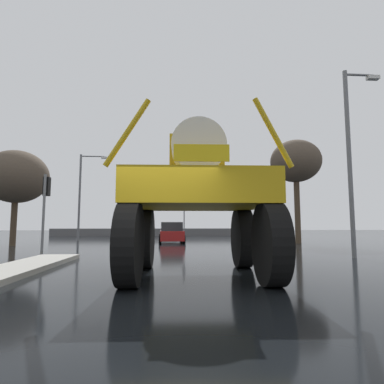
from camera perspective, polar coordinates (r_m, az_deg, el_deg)
ground_plane at (r=23.70m, az=-4.85°, el=-9.10°), size 120.00×120.00×0.00m
median_island at (r=10.16m, az=-29.66°, el=-12.13°), size 1.47×7.94×0.15m
oversize_sprayer at (r=8.41m, az=0.86°, el=-1.10°), size 4.11×5.03×4.10m
sedan_ahead at (r=24.19m, az=-3.72°, el=-7.35°), size 1.99×4.15×1.52m
traffic_signal_near_left at (r=15.43m, az=-24.78°, el=-0.68°), size 0.24×0.54×3.53m
traffic_signal_near_right at (r=14.89m, az=9.56°, el=-0.76°), size 0.24×0.54×3.61m
traffic_signal_far_left at (r=31.85m, az=-1.44°, el=-3.27°), size 0.24×0.55×3.84m
traffic_signal_far_right at (r=31.89m, az=-8.41°, el=-3.75°), size 0.24×0.55×3.44m
streetlight_near_right at (r=14.77m, az=26.73°, el=6.47°), size 1.58×0.24×7.82m
streetlight_far_left at (r=28.65m, az=-19.13°, el=0.12°), size 2.32×0.24×7.38m
bare_tree_left at (r=23.40m, az=-29.03°, el=2.37°), size 3.99×3.99×6.11m
bare_tree_right at (r=24.58m, az=18.14°, el=5.15°), size 3.65×3.65×7.53m
roadside_barrier at (r=38.33m, az=-4.65°, el=-7.23°), size 27.13×0.24×0.90m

